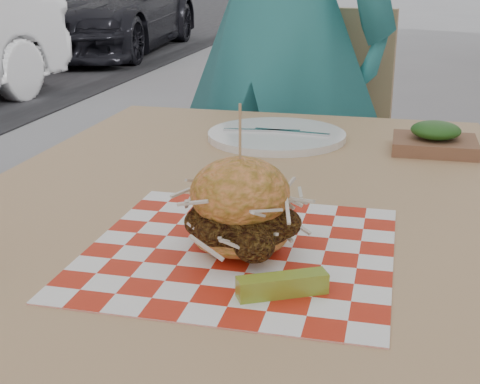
{
  "coord_description": "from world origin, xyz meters",
  "views": [
    {
      "loc": [
        0.02,
        -0.96,
        1.08
      ],
      "look_at": [
        -0.15,
        -0.25,
        0.82
      ],
      "focal_mm": 50.0,
      "sensor_mm": 36.0,
      "label": 1
    }
  ],
  "objects_px": {
    "patio_table": "(232,248)",
    "sandwich": "(240,211)",
    "diner": "(278,23)",
    "patio_chair": "(322,144)",
    "car_dark": "(109,6)"
  },
  "relations": [
    {
      "from": "diner",
      "to": "sandwich",
      "type": "relative_size",
      "value": 10.34
    },
    {
      "from": "patio_table",
      "to": "sandwich",
      "type": "distance_m",
      "value": 0.23
    },
    {
      "from": "patio_chair",
      "to": "patio_table",
      "type": "bearing_deg",
      "value": -84.6
    },
    {
      "from": "diner",
      "to": "sandwich",
      "type": "bearing_deg",
      "value": 111.62
    },
    {
      "from": "car_dark",
      "to": "sandwich",
      "type": "bearing_deg",
      "value": -69.27
    },
    {
      "from": "diner",
      "to": "patio_table",
      "type": "height_order",
      "value": "diner"
    },
    {
      "from": "car_dark",
      "to": "patio_chair",
      "type": "xyz_separation_m",
      "value": [
        3.41,
        -6.12,
        -0.01
      ]
    },
    {
      "from": "diner",
      "to": "patio_chair",
      "type": "distance_m",
      "value": 0.4
    },
    {
      "from": "patio_chair",
      "to": "sandwich",
      "type": "height_order",
      "value": "patio_chair"
    },
    {
      "from": "car_dark",
      "to": "sandwich",
      "type": "xyz_separation_m",
      "value": [
        3.45,
        -7.39,
        0.24
      ]
    },
    {
      "from": "patio_table",
      "to": "patio_chair",
      "type": "xyz_separation_m",
      "value": [
        0.01,
        1.09,
        -0.12
      ]
    },
    {
      "from": "car_dark",
      "to": "sandwich",
      "type": "distance_m",
      "value": 8.16
    },
    {
      "from": "patio_table",
      "to": "patio_chair",
      "type": "distance_m",
      "value": 1.1
    },
    {
      "from": "car_dark",
      "to": "patio_chair",
      "type": "distance_m",
      "value": 7.01
    },
    {
      "from": "patio_chair",
      "to": "car_dark",
      "type": "bearing_deg",
      "value": 125.02
    }
  ]
}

